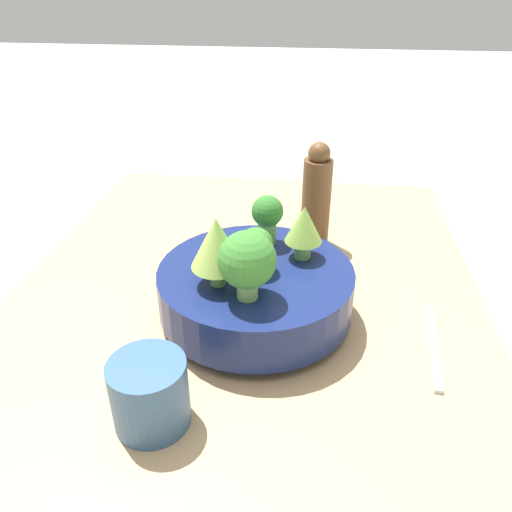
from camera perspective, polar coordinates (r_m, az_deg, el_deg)
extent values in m
plane|color=beige|center=(0.75, -1.80, -8.94)|extent=(6.00, 6.00, 0.00)
cube|color=tan|center=(0.74, -1.83, -7.85)|extent=(1.07, 0.72, 0.04)
cylinder|color=navy|center=(0.72, 0.00, -6.30)|extent=(0.12, 0.12, 0.01)
cylinder|color=navy|center=(0.70, 0.00, -3.71)|extent=(0.27, 0.27, 0.06)
cylinder|color=#7AB256|center=(0.62, -0.99, -3.61)|extent=(0.03, 0.03, 0.03)
sphere|color=#387A2D|center=(0.60, -1.02, -0.44)|extent=(0.07, 0.07, 0.07)
cylinder|color=#609347|center=(0.65, -4.36, -2.16)|extent=(0.02, 0.02, 0.03)
cone|color=#93B751|center=(0.62, -4.53, 1.54)|extent=(0.07, 0.07, 0.07)
cylinder|color=#609347|center=(0.74, 1.28, 2.77)|extent=(0.03, 0.03, 0.04)
sphere|color=#2D6B28|center=(0.72, 1.31, 5.15)|extent=(0.05, 0.05, 0.05)
cylinder|color=#6BA34C|center=(0.68, 0.00, -0.64)|extent=(0.02, 0.02, 0.02)
sphere|color=#387A2D|center=(0.66, 0.00, 1.40)|extent=(0.05, 0.05, 0.05)
cylinder|color=#6BA34C|center=(0.71, 5.35, 0.80)|extent=(0.02, 0.02, 0.03)
cone|color=#84AD47|center=(0.69, 5.51, 3.64)|extent=(0.05, 0.05, 0.05)
cylinder|color=#33567F|center=(0.57, -12.05, -15.10)|extent=(0.08, 0.08, 0.08)
cylinder|color=brown|center=(0.88, 6.87, 6.04)|extent=(0.05, 0.05, 0.16)
sphere|color=brown|center=(0.85, 7.25, 11.57)|extent=(0.04, 0.04, 0.04)
cube|color=silver|center=(0.71, 19.67, -9.65)|extent=(0.17, 0.03, 0.01)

